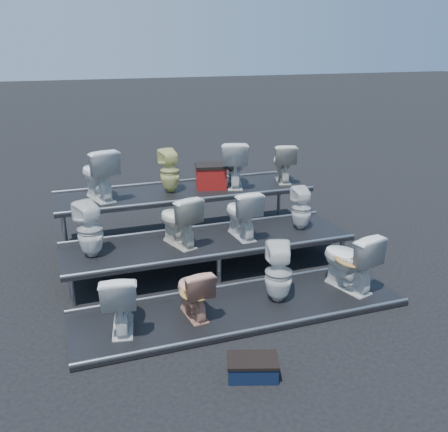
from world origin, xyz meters
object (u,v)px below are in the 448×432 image
object	(u,v)px
toilet_9	(170,171)
toilet_11	(283,162)
toilet_8	(98,174)
red_crate	(211,178)
toilet_6	(241,213)
toilet_0	(120,300)
toilet_2	(279,273)
toilet_4	(90,230)
toilet_7	(301,208)
toilet_5	(178,220)
toilet_1	(193,291)
step_stool	(253,369)
toilet_3	(349,260)
toilet_10	(234,163)

from	to	relation	value
toilet_9	toilet_11	size ratio (longest dim) A/B	1.04
toilet_8	red_crate	xyz separation A→B (m)	(1.85, 0.02, -0.23)
toilet_6	red_crate	bearing A→B (deg)	-91.10
toilet_0	toilet_2	world-z (taller)	toilet_2
toilet_9	red_crate	xyz separation A→B (m)	(0.71, 0.02, -0.18)
toilet_2	toilet_8	bearing A→B (deg)	-36.07
toilet_0	toilet_9	world-z (taller)	toilet_9
toilet_2	toilet_4	distance (m)	2.57
toilet_2	toilet_7	xyz separation A→B (m)	(0.98, 1.30, 0.34)
toilet_5	toilet_1	bearing A→B (deg)	65.27
toilet_5	toilet_11	xyz separation A→B (m)	(2.24, 1.30, 0.37)
toilet_4	step_stool	xyz separation A→B (m)	(1.31, -2.56, -0.75)
toilet_2	toilet_3	distance (m)	1.03
red_crate	toilet_3	bearing A→B (deg)	-55.07
toilet_0	toilet_10	size ratio (longest dim) A/B	0.93
toilet_10	toilet_11	size ratio (longest dim) A/B	1.16
toilet_9	step_stool	size ratio (longest dim) A/B	1.43
toilet_1	toilet_9	distance (m)	2.75
toilet_11	step_stool	xyz separation A→B (m)	(-2.15, -3.86, -1.11)
toilet_2	toilet_0	bearing A→B (deg)	17.66
toilet_0	toilet_9	distance (m)	2.98
toilet_7	toilet_8	world-z (taller)	toilet_8
toilet_6	toilet_9	bearing A→B (deg)	-62.97
toilet_4	toilet_5	world-z (taller)	toilet_4
toilet_8	toilet_11	size ratio (longest dim) A/B	1.20
toilet_2	red_crate	world-z (taller)	red_crate
toilet_4	toilet_5	xyz separation A→B (m)	(1.22, 0.00, -0.01)
toilet_5	toilet_6	world-z (taller)	toilet_5
toilet_6	toilet_5	bearing A→B (deg)	-3.21
toilet_11	toilet_7	bearing A→B (deg)	93.29
toilet_8	toilet_11	world-z (taller)	toilet_8
toilet_0	toilet_1	world-z (taller)	toilet_0
toilet_3	toilet_11	distance (m)	2.71
toilet_0	toilet_10	bearing A→B (deg)	-121.91
toilet_4	toilet_7	xyz separation A→B (m)	(3.17, 0.00, -0.05)
toilet_7	step_stool	world-z (taller)	toilet_7
step_stool	toilet_5	bearing A→B (deg)	110.57
toilet_3	toilet_11	size ratio (longest dim) A/B	1.21
toilet_10	toilet_5	bearing A→B (deg)	62.71
toilet_3	toilet_4	xyz separation A→B (m)	(-3.22, 1.30, 0.37)
toilet_2	toilet_4	xyz separation A→B (m)	(-2.18, 1.30, 0.39)
toilet_6	toilet_8	xyz separation A→B (m)	(-1.90, 1.30, 0.44)
toilet_7	toilet_8	size ratio (longest dim) A/B	0.81
toilet_0	toilet_3	world-z (taller)	toilet_3
toilet_3	toilet_1	bearing A→B (deg)	-15.30
toilet_3	toilet_4	bearing A→B (deg)	-37.31
red_crate	step_stool	world-z (taller)	red_crate
toilet_10	red_crate	size ratio (longest dim) A/B	1.60
toilet_9	toilet_11	distance (m)	2.05
toilet_0	step_stool	world-z (taller)	toilet_0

